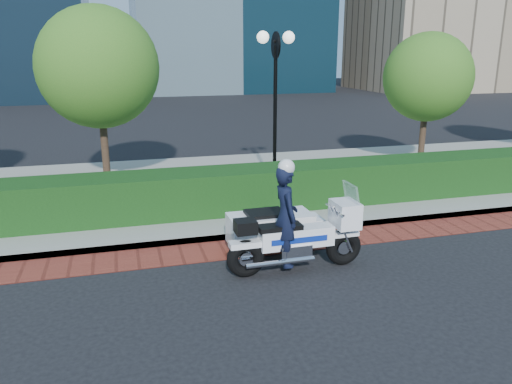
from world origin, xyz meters
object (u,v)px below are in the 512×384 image
object	(u,v)px
lamppost	(275,86)
tree_c	(428,77)
police_motorcycle	(284,227)
tree_b	(98,68)

from	to	relation	value
lamppost	tree_c	bearing A→B (deg)	13.30
police_motorcycle	lamppost	bearing A→B (deg)	73.81
tree_b	tree_c	bearing A→B (deg)	-0.00
lamppost	tree_c	distance (m)	5.65
tree_c	police_motorcycle	xyz separation A→B (m)	(-6.78, -5.92, -2.33)
tree_c	police_motorcycle	distance (m)	9.30
tree_c	police_motorcycle	world-z (taller)	tree_c
tree_b	police_motorcycle	bearing A→B (deg)	-61.44
tree_c	police_motorcycle	size ratio (longest dim) A/B	1.67
tree_b	police_motorcycle	world-z (taller)	tree_b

